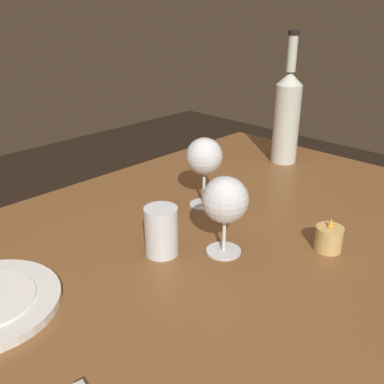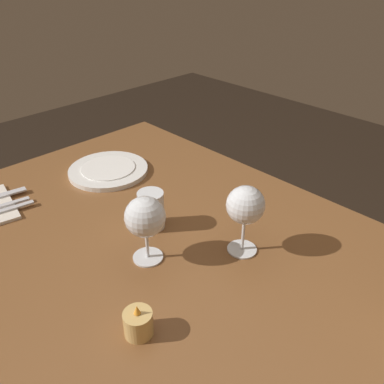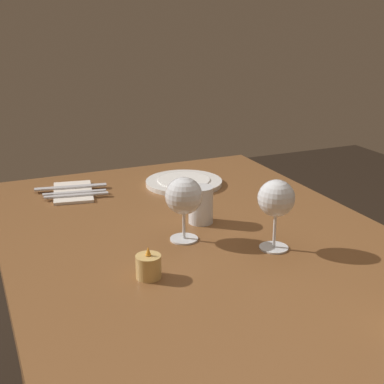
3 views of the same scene
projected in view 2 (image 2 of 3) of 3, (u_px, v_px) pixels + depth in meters
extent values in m
cube|color=brown|center=(168.00, 259.00, 0.90)|extent=(1.30, 0.90, 0.04)
cylinder|color=brown|center=(147.00, 218.00, 1.68)|extent=(0.06, 0.06, 0.70)
cylinder|color=white|center=(242.00, 249.00, 0.90)|extent=(0.07, 0.07, 0.00)
cylinder|color=white|center=(243.00, 234.00, 0.88)|extent=(0.01, 0.01, 0.08)
sphere|color=white|center=(246.00, 205.00, 0.84)|extent=(0.08, 0.08, 0.08)
cylinder|color=#42070F|center=(246.00, 205.00, 0.84)|extent=(0.06, 0.06, 0.03)
cylinder|color=white|center=(148.00, 257.00, 0.88)|extent=(0.07, 0.07, 0.00)
cylinder|color=white|center=(147.00, 244.00, 0.86)|extent=(0.01, 0.01, 0.07)
sphere|color=white|center=(145.00, 217.00, 0.82)|extent=(0.09, 0.09, 0.09)
cylinder|color=#42070F|center=(145.00, 218.00, 0.83)|extent=(0.07, 0.07, 0.02)
cylinder|color=white|center=(151.00, 210.00, 0.96)|extent=(0.06, 0.06, 0.09)
cylinder|color=silver|center=(152.00, 217.00, 0.97)|extent=(0.05, 0.05, 0.05)
cylinder|color=#DBB266|center=(138.00, 323.00, 0.70)|extent=(0.05, 0.05, 0.05)
cylinder|color=white|center=(139.00, 326.00, 0.70)|extent=(0.04, 0.04, 0.03)
cone|color=#F99E2D|center=(137.00, 310.00, 0.68)|extent=(0.01, 0.01, 0.02)
cylinder|color=white|center=(108.00, 170.00, 1.21)|extent=(0.23, 0.23, 0.01)
cylinder|color=white|center=(108.00, 168.00, 1.20)|extent=(0.16, 0.16, 0.00)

